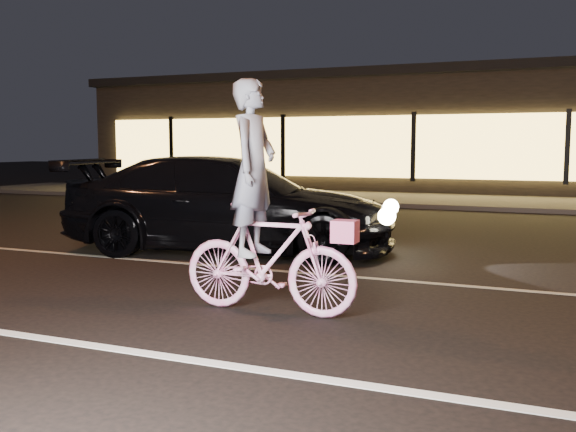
% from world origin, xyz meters
% --- Properties ---
extents(ground, '(90.00, 90.00, 0.00)m').
position_xyz_m(ground, '(0.00, 0.00, 0.00)').
color(ground, black).
rests_on(ground, ground).
extents(lane_stripe_near, '(60.00, 0.12, 0.01)m').
position_xyz_m(lane_stripe_near, '(0.00, -1.50, 0.00)').
color(lane_stripe_near, silver).
rests_on(lane_stripe_near, ground).
extents(lane_stripe_far, '(60.00, 0.10, 0.01)m').
position_xyz_m(lane_stripe_far, '(0.00, 2.00, 0.00)').
color(lane_stripe_far, gray).
rests_on(lane_stripe_far, ground).
extents(sidewalk, '(30.00, 4.00, 0.12)m').
position_xyz_m(sidewalk, '(0.00, 13.00, 0.06)').
color(sidewalk, '#383533').
rests_on(sidewalk, ground).
extents(storefront, '(25.40, 8.42, 4.20)m').
position_xyz_m(storefront, '(0.00, 18.97, 2.15)').
color(storefront, black).
rests_on(storefront, ground).
extents(cyclist, '(1.82, 0.63, 2.30)m').
position_xyz_m(cyclist, '(1.53, 0.02, 0.82)').
color(cyclist, '#FF47AC').
rests_on(cyclist, ground).
extents(sedan, '(5.42, 3.02, 1.48)m').
position_xyz_m(sedan, '(-0.50, 3.18, 0.74)').
color(sedan, black).
rests_on(sedan, ground).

